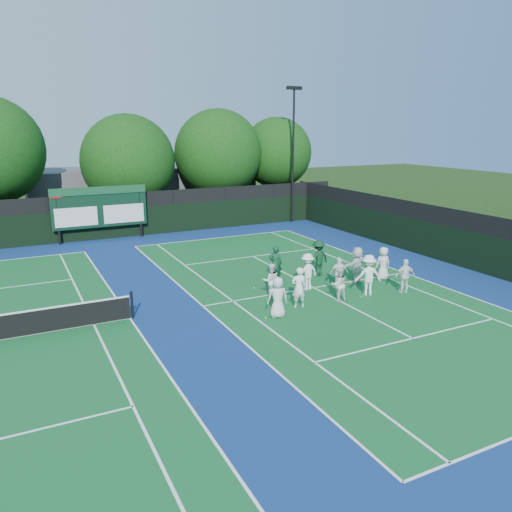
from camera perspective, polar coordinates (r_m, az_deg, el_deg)
name	(u,v)px	position (r m, az deg, el deg)	size (l,w,h in m)	color
ground	(326,294)	(22.58, 7.99, -4.34)	(120.00, 120.00, 0.00)	#19330D
court_apron	(191,308)	(20.85, -7.43, -5.94)	(34.00, 32.00, 0.01)	navy
near_court	(314,288)	(23.36, 6.61, -3.62)	(11.05, 23.85, 0.01)	#125B27
back_fence	(115,218)	(34.60, -15.80, 4.21)	(34.00, 0.08, 3.00)	black
divider_fence_right	(456,240)	(28.80, 21.88, 1.68)	(0.08, 32.00, 3.00)	black
scoreboard	(100,207)	(33.89, -17.44, 5.31)	(6.00, 0.21, 3.55)	black
clubhouse	(144,191)	(43.08, -12.70, 7.22)	(18.00, 6.00, 4.00)	#535358
light_pole_right	(293,140)	(38.66, 4.28, 13.13)	(1.20, 0.30, 10.12)	black
tree_c	(130,164)	(38.09, -14.20, 10.19)	(6.77, 6.77, 8.19)	#32200D
tree_d	(220,156)	(40.20, -4.18, 11.37)	(6.85, 6.85, 8.63)	#32200D
tree_e	(278,154)	(42.47, 2.49, 11.52)	(5.79, 5.79, 8.04)	#32200D
tennis_ball_0	(266,318)	(19.59, 1.10, -7.09)	(0.07, 0.07, 0.07)	#B8DA19
tennis_ball_3	(254,288)	(23.09, -0.23, -3.67)	(0.07, 0.07, 0.07)	#B8DA19
tennis_ball_4	(294,278)	(24.63, 4.38, -2.53)	(0.07, 0.07, 0.07)	#B8DA19
tennis_ball_5	(361,297)	(22.37, 11.93, -4.62)	(0.07, 0.07, 0.07)	#B8DA19
player_front_0	(278,297)	(19.49, 2.49, -4.74)	(0.81, 0.52, 1.65)	silver
player_front_1	(299,288)	(20.59, 4.93, -3.61)	(0.63, 0.41, 1.72)	white
player_front_2	(339,284)	(21.60, 9.45, -3.22)	(0.72, 0.56, 1.48)	silver
player_front_3	(368,275)	(22.56, 12.71, -2.14)	(1.18, 0.68, 1.83)	white
player_front_4	(405,276)	(23.33, 16.67, -2.20)	(0.91, 0.38, 1.56)	white
player_back_0	(271,281)	(21.72, 1.71, -2.83)	(0.75, 0.59, 1.54)	white
player_back_1	(307,272)	(22.85, 5.88, -1.80)	(1.10, 0.63, 1.71)	white
player_back_2	(339,273)	(23.25, 9.46, -1.93)	(0.87, 0.36, 1.48)	white
player_back_3	(357,265)	(24.19, 11.45, -1.01)	(1.65, 0.52, 1.77)	white
player_back_4	(383,264)	(24.97, 14.32, -0.84)	(0.80, 0.52, 1.64)	silver
coach_left	(275,264)	(23.98, 2.22, -0.89)	(0.64, 0.42, 1.75)	#0F3A22
coach_right	(318,258)	(24.99, 7.14, -0.25)	(1.18, 0.68, 1.83)	#0E341C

